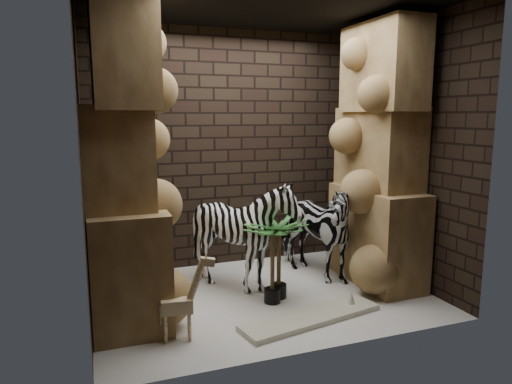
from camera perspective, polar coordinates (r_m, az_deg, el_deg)
name	(u,v)px	position (r m, az deg, el deg)	size (l,w,h in m)	color
floor	(263,296)	(5.12, 0.83, -12.75)	(3.50, 3.50, 0.00)	silver
ceiling	(263,5)	(4.85, 0.92, 22.15)	(3.50, 3.50, 0.00)	black
wall_back	(228,150)	(5.94, -3.47, 5.26)	(3.50, 3.50, 0.00)	black
wall_front	(320,172)	(3.62, 7.97, 2.49)	(3.50, 3.50, 0.00)	black
wall_left	(82,164)	(4.44, -20.74, 3.25)	(3.00, 3.00, 0.00)	black
wall_right	(404,153)	(5.62, 17.83, 4.59)	(3.00, 3.00, 0.00)	black
rock_pillar_left	(122,163)	(4.45, -16.23, 3.49)	(0.68, 1.30, 3.00)	tan
rock_pillar_right	(380,154)	(5.43, 15.06, 4.55)	(0.58, 1.25, 3.00)	tan
zebra_right	(311,222)	(5.53, 6.87, -3.69)	(0.62, 1.15, 1.36)	white
zebra_left	(244,240)	(5.11, -1.50, -5.97)	(1.02, 1.27, 1.15)	white
giraffe_toy	(177,297)	(4.10, -9.81, -12.71)	(0.41, 0.14, 0.79)	beige
palm_front	(279,259)	(4.94, 2.85, -8.26)	(0.36, 0.36, 0.86)	#175B1D
palm_back	(272,264)	(4.81, 2.04, -8.91)	(0.36, 0.36, 0.84)	#175B1D
surfboard	(311,317)	(4.60, 6.85, -15.13)	(1.46, 0.36, 0.05)	beige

